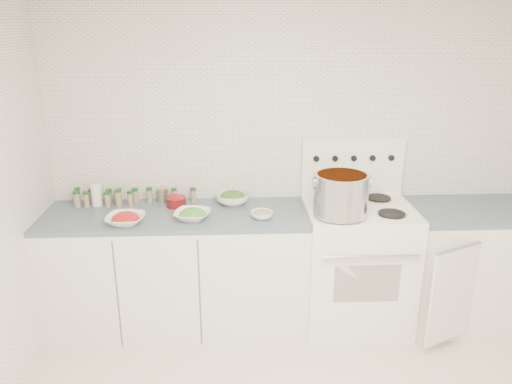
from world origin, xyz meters
The scene contains 13 objects.
room_walls centered at (0.00, 0.00, 1.56)m, with size 3.54×3.04×2.52m.
counter_left centered at (-0.82, 1.19, 0.45)m, with size 1.85×0.62×0.90m.
stove centered at (0.48, 1.19, 0.50)m, with size 0.76×0.70×1.36m.
counter_right centered at (1.30, 1.19, 0.45)m, with size 0.89×0.80×0.90m.
stock_pot centered at (0.30, 1.01, 1.10)m, with size 0.39×0.36×0.28m.
bowl_tomato centered at (-1.13, 1.01, 0.94)m, with size 0.27×0.27×0.08m.
bowl_snowpea centered at (-0.69, 1.08, 0.93)m, with size 0.29×0.29×0.08m.
bowl_broccoli centered at (-0.42, 1.37, 0.95)m, with size 0.33×0.33×0.10m.
bowl_zucchini centered at (-0.22, 1.07, 0.93)m, with size 0.17×0.17×0.06m.
bowl_pepper centered at (-0.83, 1.33, 0.94)m, with size 0.14×0.14×0.09m.
salt_canister centered at (-1.41, 1.39, 0.98)m, with size 0.08×0.08×0.15m, color white.
tin_can centered at (-0.94, 1.44, 0.95)m, with size 0.08×0.08×0.11m, color gray.
spice_cluster centered at (-1.25, 1.40, 0.96)m, with size 0.89×0.15×0.13m.
Camera 1 is at (-0.40, -2.09, 2.17)m, focal length 35.00 mm.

